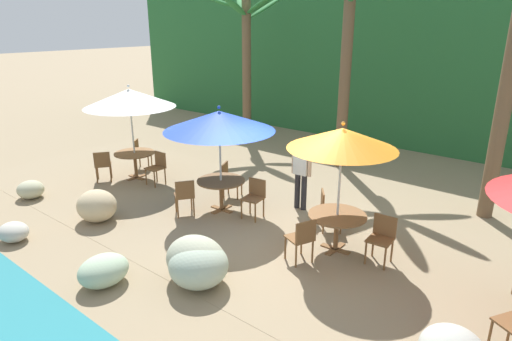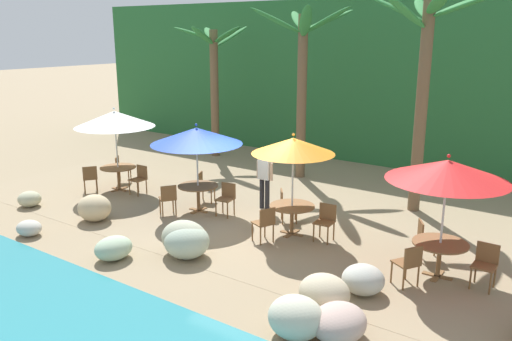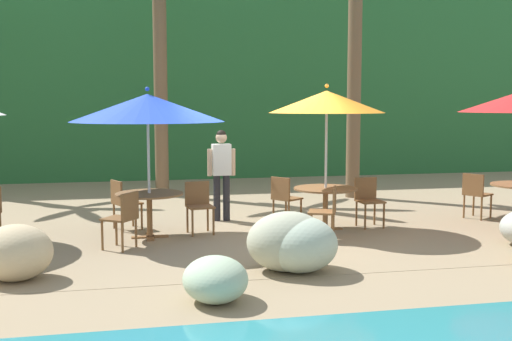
% 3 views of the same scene
% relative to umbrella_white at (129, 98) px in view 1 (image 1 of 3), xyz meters
% --- Properties ---
extents(ground_plane, '(120.00, 120.00, 0.00)m').
position_rel_umbrella_white_xyz_m(ground_plane, '(5.26, -0.23, -2.25)').
color(ground_plane, '#937F60').
extents(terrace_deck, '(18.00, 5.20, 0.01)m').
position_rel_umbrella_white_xyz_m(terrace_deck, '(5.26, -0.23, -2.24)').
color(terrace_deck, '#937F60').
rests_on(terrace_deck, ground).
extents(foliage_backdrop, '(28.00, 2.40, 6.00)m').
position_rel_umbrella_white_xyz_m(foliage_backdrop, '(5.26, 8.77, 0.75)').
color(foliage_backdrop, '#286633').
rests_on(foliage_backdrop, ground).
extents(umbrella_white, '(2.42, 2.42, 2.60)m').
position_rel_umbrella_white_xyz_m(umbrella_white, '(0.00, 0.00, 0.00)').
color(umbrella_white, silver).
rests_on(umbrella_white, ground).
extents(dining_table_white, '(1.10, 1.10, 0.74)m').
position_rel_umbrella_white_xyz_m(dining_table_white, '(0.00, -0.00, -1.63)').
color(dining_table_white, brown).
rests_on(dining_table_white, ground).
extents(chair_white_seaward, '(0.42, 0.43, 0.87)m').
position_rel_umbrella_white_xyz_m(chair_white_seaward, '(0.85, 0.10, -1.73)').
color(chair_white_seaward, brown).
rests_on(chair_white_seaward, ground).
extents(chair_white_inland, '(0.60, 0.59, 0.87)m').
position_rel_umbrella_white_xyz_m(chair_white_inland, '(-0.59, 0.61, -1.73)').
color(chair_white_inland, brown).
rests_on(chair_white_inland, ground).
extents(chair_white_left, '(0.59, 0.59, 0.87)m').
position_rel_umbrella_white_xyz_m(chair_white_left, '(-0.42, -0.75, -1.73)').
color(chair_white_left, brown).
rests_on(chair_white_left, ground).
extents(umbrella_blue, '(2.47, 2.47, 2.45)m').
position_rel_umbrella_white_xyz_m(umbrella_blue, '(3.38, -0.10, -0.13)').
color(umbrella_blue, silver).
rests_on(umbrella_blue, ground).
extents(dining_table_blue, '(1.10, 1.10, 0.74)m').
position_rel_umbrella_white_xyz_m(dining_table_blue, '(3.38, -0.10, -1.63)').
color(dining_table_blue, brown).
rests_on(dining_table_blue, ground).
extents(chair_blue_seaward, '(0.48, 0.48, 0.87)m').
position_rel_umbrella_white_xyz_m(chair_blue_seaward, '(4.21, 0.11, -1.73)').
color(chair_blue_seaward, brown).
rests_on(chair_blue_seaward, ground).
extents(chair_blue_inland, '(0.56, 0.56, 0.87)m').
position_rel_umbrella_white_xyz_m(chair_blue_inland, '(2.94, 0.64, -1.73)').
color(chair_blue_inland, brown).
rests_on(chair_blue_inland, ground).
extents(chair_blue_left, '(0.59, 0.59, 0.87)m').
position_rel_umbrella_white_xyz_m(chair_blue_left, '(2.97, -0.85, -1.73)').
color(chair_blue_left, brown).
rests_on(chair_blue_left, ground).
extents(umbrella_orange, '(1.98, 1.98, 2.52)m').
position_rel_umbrella_white_xyz_m(umbrella_orange, '(6.38, -0.08, -0.03)').
color(umbrella_orange, silver).
rests_on(umbrella_orange, ground).
extents(dining_table_orange, '(1.10, 1.10, 0.74)m').
position_rel_umbrella_white_xyz_m(dining_table_orange, '(6.38, -0.08, -1.63)').
color(dining_table_orange, brown).
rests_on(dining_table_orange, ground).
extents(chair_orange_seaward, '(0.45, 0.46, 0.87)m').
position_rel_umbrella_white_xyz_m(chair_orange_seaward, '(7.22, 0.07, -1.73)').
color(chair_orange_seaward, brown).
rests_on(chair_orange_seaward, ground).
extents(chair_orange_inland, '(0.59, 0.59, 0.87)m').
position_rel_umbrella_white_xyz_m(chair_orange_inland, '(5.80, 0.55, -1.73)').
color(chair_orange_inland, brown).
rests_on(chair_orange_inland, ground).
extents(chair_orange_left, '(0.55, 0.55, 0.87)m').
position_rel_umbrella_white_xyz_m(chair_orange_left, '(6.14, -0.91, -1.73)').
color(chair_orange_left, brown).
rests_on(chair_orange_left, ground).
extents(palm_tree_nearest, '(2.75, 2.83, 5.06)m').
position_rel_umbrella_white_xyz_m(palm_tree_nearest, '(-0.53, 5.40, 1.09)').
color(palm_tree_nearest, brown).
rests_on(palm_tree_nearest, ground).
extents(palm_tree_second, '(3.65, 3.25, 5.61)m').
position_rel_umbrella_white_xyz_m(palm_tree_second, '(3.83, 4.60, 1.60)').
color(palm_tree_second, brown).
rests_on(palm_tree_second, ground).
extents(waiter_in_white, '(0.52, 0.22, 1.70)m').
position_rel_umbrella_white_xyz_m(waiter_in_white, '(4.75, 1.13, -1.26)').
color(waiter_in_white, '#232328').
rests_on(waiter_in_white, ground).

